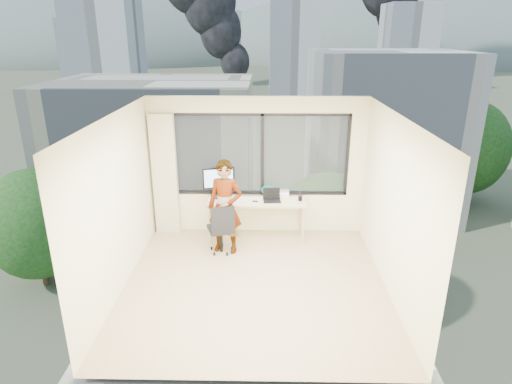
{
  "coord_description": "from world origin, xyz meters",
  "views": [
    {
      "loc": [
        0.13,
        -5.84,
        3.67
      ],
      "look_at": [
        0.0,
        1.0,
        1.15
      ],
      "focal_mm": 30.62,
      "sensor_mm": 36.0,
      "label": 1
    }
  ],
  "objects_px": {
    "monitor": "(219,182)",
    "laptop": "(272,196)",
    "desk": "(257,219)",
    "person": "(225,207)",
    "game_console": "(280,194)",
    "handbag": "(268,190)",
    "chair": "(221,227)"
  },
  "relations": [
    {
      "from": "monitor",
      "to": "laptop",
      "type": "height_order",
      "value": "monitor"
    },
    {
      "from": "person",
      "to": "handbag",
      "type": "height_order",
      "value": "person"
    },
    {
      "from": "handbag",
      "to": "game_console",
      "type": "bearing_deg",
      "value": 14.21
    },
    {
      "from": "game_console",
      "to": "handbag",
      "type": "height_order",
      "value": "handbag"
    },
    {
      "from": "person",
      "to": "monitor",
      "type": "xyz_separation_m",
      "value": [
        -0.18,
        0.69,
        0.22
      ]
    },
    {
      "from": "game_console",
      "to": "handbag",
      "type": "distance_m",
      "value": 0.23
    },
    {
      "from": "desk",
      "to": "person",
      "type": "height_order",
      "value": "person"
    },
    {
      "from": "game_console",
      "to": "laptop",
      "type": "height_order",
      "value": "laptop"
    },
    {
      "from": "person",
      "to": "laptop",
      "type": "xyz_separation_m",
      "value": [
        0.81,
        0.51,
        0.02
      ]
    },
    {
      "from": "person",
      "to": "laptop",
      "type": "relative_size",
      "value": 5.02
    },
    {
      "from": "monitor",
      "to": "desk",
      "type": "bearing_deg",
      "value": -22.5
    },
    {
      "from": "chair",
      "to": "game_console",
      "type": "height_order",
      "value": "chair"
    },
    {
      "from": "laptop",
      "to": "chair",
      "type": "bearing_deg",
      "value": -153.43
    },
    {
      "from": "desk",
      "to": "person",
      "type": "relative_size",
      "value": 1.08
    },
    {
      "from": "chair",
      "to": "handbag",
      "type": "xyz_separation_m",
      "value": [
        0.83,
        0.85,
        0.39
      ]
    },
    {
      "from": "desk",
      "to": "monitor",
      "type": "bearing_deg",
      "value": 169.84
    },
    {
      "from": "chair",
      "to": "laptop",
      "type": "height_order",
      "value": "laptop"
    },
    {
      "from": "person",
      "to": "game_console",
      "type": "distance_m",
      "value": 1.26
    },
    {
      "from": "chair",
      "to": "desk",
      "type": "bearing_deg",
      "value": 26.01
    },
    {
      "from": "desk",
      "to": "handbag",
      "type": "bearing_deg",
      "value": 48.91
    },
    {
      "from": "person",
      "to": "laptop",
      "type": "distance_m",
      "value": 0.96
    },
    {
      "from": "game_console",
      "to": "laptop",
      "type": "bearing_deg",
      "value": -115.56
    },
    {
      "from": "laptop",
      "to": "monitor",
      "type": "bearing_deg",
      "value": 164.84
    },
    {
      "from": "person",
      "to": "laptop",
      "type": "bearing_deg",
      "value": 43.91
    },
    {
      "from": "monitor",
      "to": "handbag",
      "type": "xyz_separation_m",
      "value": [
        0.92,
        0.12,
        -0.19
      ]
    },
    {
      "from": "person",
      "to": "monitor",
      "type": "relative_size",
      "value": 2.8
    },
    {
      "from": "monitor",
      "to": "handbag",
      "type": "relative_size",
      "value": 2.13
    },
    {
      "from": "desk",
      "to": "monitor",
      "type": "xyz_separation_m",
      "value": [
        -0.71,
        0.13,
        0.67
      ]
    },
    {
      "from": "person",
      "to": "desk",
      "type": "bearing_deg",
      "value": 58.4
    },
    {
      "from": "desk",
      "to": "laptop",
      "type": "height_order",
      "value": "laptop"
    },
    {
      "from": "monitor",
      "to": "chair",
      "type": "bearing_deg",
      "value": -95.15
    },
    {
      "from": "laptop",
      "to": "handbag",
      "type": "relative_size",
      "value": 1.19
    }
  ]
}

